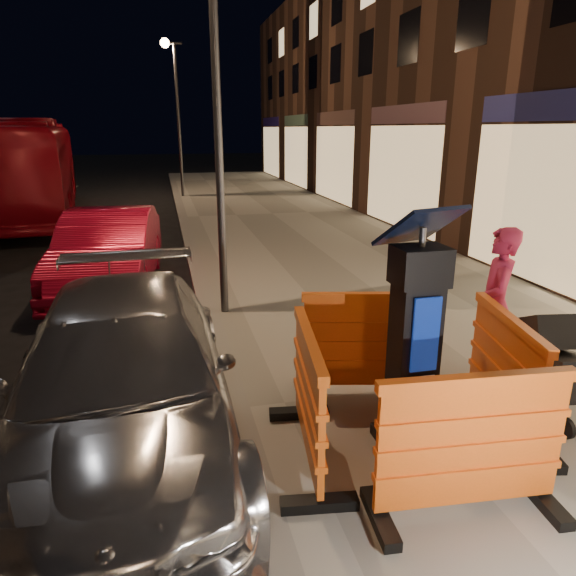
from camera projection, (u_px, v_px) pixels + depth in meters
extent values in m
plane|color=black|center=(236.00, 421.00, 5.36)|extent=(120.00, 120.00, 0.00)
cube|color=gray|center=(490.00, 383.00, 6.01)|extent=(6.00, 60.00, 0.15)
cube|color=slate|center=(236.00, 415.00, 5.34)|extent=(0.30, 60.00, 0.15)
cube|color=black|center=(414.00, 339.00, 4.45)|extent=(0.76, 0.76, 2.07)
cube|color=orange|center=(471.00, 447.00, 3.70)|extent=(1.53, 0.74, 1.15)
cube|color=orange|center=(370.00, 344.00, 5.47)|extent=(1.58, 0.93, 1.15)
cube|color=orange|center=(308.00, 398.00, 4.37)|extent=(0.81, 1.55, 1.15)
cube|color=orange|center=(504.00, 374.00, 4.80)|extent=(0.90, 1.57, 1.15)
imported|color=#B6B6BB|center=(130.00, 441.00, 5.02)|extent=(2.09, 4.94, 1.42)
imported|color=#A10A25|center=(113.00, 288.00, 9.83)|extent=(1.88, 4.57, 1.47)
imported|color=maroon|center=(33.00, 217.00, 17.80)|extent=(4.09, 11.80, 3.22)
imported|color=#AD234A|center=(495.00, 306.00, 5.72)|extent=(0.69, 0.77, 1.77)
cube|color=black|center=(564.00, 371.00, 5.04)|extent=(0.64, 0.87, 1.00)
cylinder|color=#3F3F44|center=(217.00, 112.00, 7.26)|extent=(0.12, 0.12, 6.00)
cylinder|color=#3F3F44|center=(179.00, 123.00, 21.18)|extent=(0.12, 0.12, 6.00)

